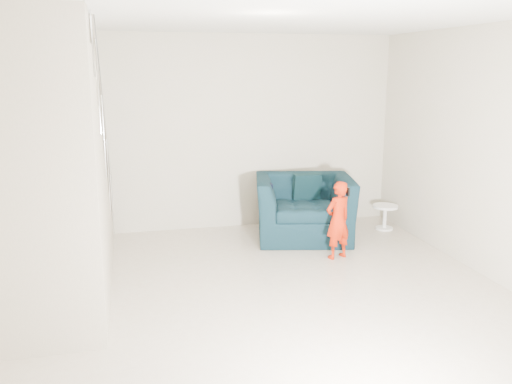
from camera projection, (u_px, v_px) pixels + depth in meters
floor at (270, 305)px, 5.23m from camera, size 5.50×5.50×0.00m
ceiling at (272, 13)px, 4.62m from camera, size 5.50×5.50×0.00m
back_wall at (220, 133)px, 7.53m from camera, size 5.00×0.00×5.00m
front_wall at (436, 280)px, 2.32m from camera, size 5.00×0.00×5.00m
right_wall at (508, 158)px, 5.49m from camera, size 0.00×5.50×5.50m
armchair at (304, 208)px, 7.25m from camera, size 1.49×1.37×0.83m
toddler at (338, 220)px, 6.44m from camera, size 0.40×0.33×0.94m
side_table at (385, 213)px, 7.66m from camera, size 0.35×0.35×0.35m
staircase at (50, 209)px, 5.08m from camera, size 1.02×3.03×3.62m
cushion at (307, 186)px, 7.44m from camera, size 0.38×0.18×0.38m
throw at (266, 201)px, 7.16m from camera, size 0.05×0.49×0.55m
phone at (348, 192)px, 6.35m from camera, size 0.03×0.05×0.10m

